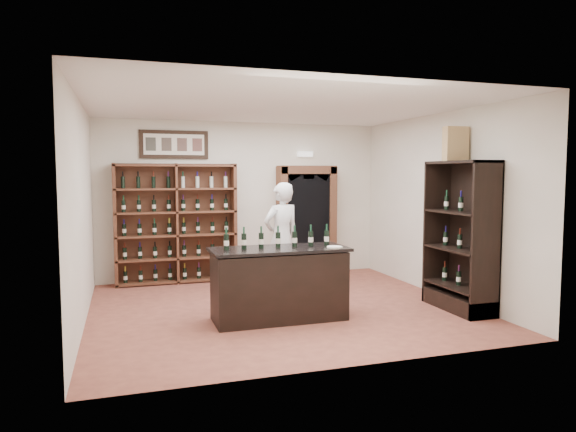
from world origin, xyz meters
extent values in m
plane|color=#9C513E|center=(0.00, 0.00, 0.00)|extent=(5.50, 5.50, 0.00)
plane|color=white|center=(0.00, 0.00, 3.00)|extent=(5.50, 5.50, 0.00)
cube|color=white|center=(0.00, 2.50, 1.50)|extent=(5.50, 0.04, 3.00)
cube|color=white|center=(-2.75, 0.00, 1.50)|extent=(0.04, 5.00, 3.00)
cube|color=white|center=(2.75, 0.00, 1.50)|extent=(0.04, 5.00, 3.00)
cube|color=brown|center=(-1.30, 2.47, 1.10)|extent=(2.20, 0.02, 2.20)
cube|color=brown|center=(-2.37, 2.29, 1.10)|extent=(0.06, 0.38, 2.20)
cube|color=brown|center=(-0.23, 2.29, 1.10)|extent=(0.06, 0.38, 2.20)
cube|color=brown|center=(-1.30, 2.29, 1.10)|extent=(0.04, 0.38, 2.20)
cube|color=brown|center=(-1.30, 2.29, 0.04)|extent=(2.18, 0.38, 0.04)
cube|color=brown|center=(-1.30, 2.29, 0.46)|extent=(2.18, 0.38, 0.04)
cube|color=brown|center=(-1.30, 2.29, 0.89)|extent=(2.18, 0.38, 0.03)
cube|color=brown|center=(-1.30, 2.29, 1.31)|extent=(2.18, 0.38, 0.04)
cube|color=brown|center=(-1.30, 2.29, 1.74)|extent=(2.18, 0.38, 0.04)
cube|color=brown|center=(-1.30, 2.29, 2.16)|extent=(2.18, 0.38, 0.04)
cube|color=black|center=(-1.30, 2.47, 2.55)|extent=(1.25, 0.04, 0.52)
cube|color=black|center=(1.25, 2.34, 1.06)|extent=(0.97, 0.29, 2.05)
cube|color=#A56140|center=(0.74, 2.32, 1.07)|extent=(0.14, 0.35, 2.15)
cube|color=#A56140|center=(1.76, 2.32, 1.07)|extent=(0.14, 0.35, 2.15)
cube|color=#A56140|center=(1.25, 2.32, 2.09)|extent=(1.15, 0.35, 0.16)
cube|color=white|center=(1.25, 2.42, 2.40)|extent=(0.30, 0.10, 0.10)
cube|color=black|center=(-0.20, -0.60, 0.47)|extent=(1.80, 0.70, 0.94)
cube|color=black|center=(-0.20, -0.60, 0.98)|extent=(1.88, 0.78, 0.04)
cylinder|color=black|center=(-0.92, -0.55, 1.10)|extent=(0.07, 0.07, 0.21)
cylinder|color=silver|center=(-0.92, -0.55, 1.09)|extent=(0.07, 0.07, 0.07)
cylinder|color=#17452D|center=(-0.92, -0.55, 1.25)|extent=(0.03, 0.03, 0.09)
cylinder|color=black|center=(-0.68, -0.55, 1.10)|extent=(0.07, 0.07, 0.21)
cylinder|color=silver|center=(-0.68, -0.55, 1.09)|extent=(0.07, 0.07, 0.07)
cylinder|color=#17452D|center=(-0.68, -0.55, 1.25)|extent=(0.03, 0.03, 0.09)
cylinder|color=black|center=(-0.44, -0.55, 1.10)|extent=(0.07, 0.07, 0.21)
cylinder|color=silver|center=(-0.44, -0.55, 1.09)|extent=(0.07, 0.07, 0.07)
cylinder|color=#17452D|center=(-0.44, -0.55, 1.25)|extent=(0.03, 0.03, 0.09)
cylinder|color=black|center=(-0.20, -0.55, 1.10)|extent=(0.07, 0.07, 0.21)
cylinder|color=silver|center=(-0.20, -0.55, 1.09)|extent=(0.07, 0.07, 0.07)
cylinder|color=#17452D|center=(-0.20, -0.55, 1.25)|extent=(0.03, 0.03, 0.09)
cylinder|color=black|center=(0.04, -0.55, 1.10)|extent=(0.07, 0.07, 0.21)
cylinder|color=silver|center=(0.04, -0.55, 1.09)|extent=(0.07, 0.07, 0.07)
cylinder|color=#17452D|center=(0.04, -0.55, 1.25)|extent=(0.03, 0.03, 0.09)
cylinder|color=black|center=(0.28, -0.55, 1.10)|extent=(0.07, 0.07, 0.21)
cylinder|color=silver|center=(0.28, -0.55, 1.09)|extent=(0.07, 0.07, 0.07)
cylinder|color=#17452D|center=(0.28, -0.55, 1.25)|extent=(0.03, 0.03, 0.09)
cylinder|color=black|center=(0.52, -0.55, 1.10)|extent=(0.07, 0.07, 0.21)
cylinder|color=silver|center=(0.52, -0.55, 1.09)|extent=(0.07, 0.07, 0.07)
cylinder|color=#17452D|center=(0.52, -0.55, 1.25)|extent=(0.03, 0.03, 0.09)
cube|color=black|center=(2.72, -0.90, 1.10)|extent=(0.02, 1.20, 2.20)
cube|color=black|center=(2.49, -1.48, 1.10)|extent=(0.48, 0.04, 2.20)
cube|color=black|center=(2.49, -0.32, 1.10)|extent=(0.48, 0.04, 2.20)
cube|color=black|center=(2.49, -0.90, 2.18)|extent=(0.48, 1.20, 0.04)
cube|color=black|center=(2.49, -0.90, 0.12)|extent=(0.48, 1.20, 0.24)
cube|color=black|center=(2.49, -0.90, 0.35)|extent=(0.48, 1.16, 0.03)
cube|color=black|center=(2.49, -0.90, 0.90)|extent=(0.48, 1.16, 0.03)
cube|color=black|center=(2.49, -0.90, 1.45)|extent=(0.48, 1.16, 0.03)
imported|color=silver|center=(0.32, 0.98, 0.93)|extent=(0.78, 0.62, 1.87)
cylinder|color=silver|center=(0.53, -0.81, 1.01)|extent=(0.22, 0.22, 0.02)
cube|color=tan|center=(2.52, -0.69, 2.46)|extent=(0.37, 0.17, 0.51)
camera|label=1|loc=(-2.21, -7.26, 2.01)|focal=32.00mm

